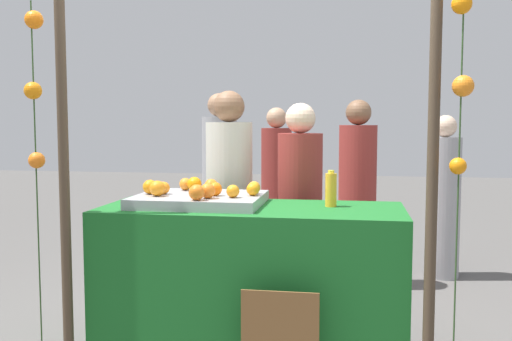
{
  "coord_description": "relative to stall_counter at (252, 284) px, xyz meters",
  "views": [
    {
      "loc": [
        0.57,
        -3.27,
        1.41
      ],
      "look_at": [
        0.0,
        0.15,
        1.12
      ],
      "focal_mm": 40.33,
      "sensor_mm": 36.0,
      "label": 1
    }
  ],
  "objects": [
    {
      "name": "garland_strand_left",
      "position": [
        -1.12,
        -0.38,
        1.12
      ],
      "size": [
        0.11,
        0.11,
        2.05
      ],
      "color": "#2D4C23",
      "rests_on": "ground_plane"
    },
    {
      "name": "canopy_post_left",
      "position": [
        -0.96,
        -0.4,
        0.7
      ],
      "size": [
        0.06,
        0.06,
        2.32
      ],
      "primitive_type": "cylinder",
      "color": "#473828",
      "rests_on": "ground_plane"
    },
    {
      "name": "orange_6",
      "position": [
        -0.27,
        -0.21,
        0.56
      ],
      "size": [
        0.09,
        0.09,
        0.09
      ],
      "primitive_type": "sphere",
      "color": "orange",
      "rests_on": "orange_tray"
    },
    {
      "name": "orange_9",
      "position": [
        -0.22,
        0.0,
        0.56
      ],
      "size": [
        0.08,
        0.08,
        0.08
      ],
      "primitive_type": "sphere",
      "color": "orange",
      "rests_on": "orange_tray"
    },
    {
      "name": "orange_11",
      "position": [
        -0.47,
        0.24,
        0.56
      ],
      "size": [
        0.08,
        0.08,
        0.08
      ],
      "primitive_type": "sphere",
      "color": "orange",
      "rests_on": "orange_tray"
    },
    {
      "name": "crowd_person_2",
      "position": [
        -0.19,
        2.58,
        0.27
      ],
      "size": [
        0.31,
        0.31,
        1.56
      ],
      "color": "maroon",
      "rests_on": "ground_plane"
    },
    {
      "name": "crowd_person_0",
      "position": [
        0.62,
        1.69,
        0.29
      ],
      "size": [
        0.32,
        0.32,
        1.6
      ],
      "color": "maroon",
      "rests_on": "ground_plane"
    },
    {
      "name": "orange_10",
      "position": [
        -0.23,
        -0.12,
        0.56
      ],
      "size": [
        0.09,
        0.09,
        0.09
      ],
      "primitive_type": "sphere",
      "color": "orange",
      "rests_on": "orange_tray"
    },
    {
      "name": "crowd_person_3",
      "position": [
        1.4,
        2.09,
        0.23
      ],
      "size": [
        0.29,
        0.29,
        1.47
      ],
      "color": "#99999E",
      "rests_on": "ground_plane"
    },
    {
      "name": "crowd_person_1",
      "position": [
        -0.7,
        2.19,
        0.33
      ],
      "size": [
        0.34,
        0.34,
        1.69
      ],
      "color": "#99999E",
      "rests_on": "ground_plane"
    },
    {
      "name": "orange_0",
      "position": [
        -0.54,
        0.02,
        0.56
      ],
      "size": [
        0.08,
        0.08,
        0.08
      ],
      "primitive_type": "sphere",
      "color": "orange",
      "rests_on": "orange_tray"
    },
    {
      "name": "garland_strand_right",
      "position": [
        1.07,
        -0.43,
        1.14
      ],
      "size": [
        0.12,
        0.11,
        2.05
      ],
      "color": "#2D4C23",
      "rests_on": "ground_plane"
    },
    {
      "name": "canopy_post_right",
      "position": [
        0.96,
        -0.4,
        0.7
      ],
      "size": [
        0.06,
        0.06,
        2.32
      ],
      "primitive_type": "cylinder",
      "color": "#473828",
      "rests_on": "ground_plane"
    },
    {
      "name": "orange_2",
      "position": [
        -0.55,
        -0.07,
        0.56
      ],
      "size": [
        0.09,
        0.09,
        0.09
      ],
      "primitive_type": "sphere",
      "color": "orange",
      "rests_on": "orange_tray"
    },
    {
      "name": "orange_3",
      "position": [
        -0.1,
        -0.07,
        0.56
      ],
      "size": [
        0.08,
        0.08,
        0.08
      ],
      "primitive_type": "sphere",
      "color": "orange",
      "rests_on": "orange_tray"
    },
    {
      "name": "vendor_left",
      "position": [
        -0.28,
        0.67,
        0.3
      ],
      "size": [
        0.33,
        0.33,
        1.63
      ],
      "color": "beige",
      "rests_on": "ground_plane"
    },
    {
      "name": "orange_8",
      "position": [
        -0.01,
        0.12,
        0.56
      ],
      "size": [
        0.08,
        0.08,
        0.08
      ],
      "primitive_type": "sphere",
      "color": "orange",
      "rests_on": "orange_tray"
    },
    {
      "name": "stall_counter",
      "position": [
        0.0,
        0.0,
        0.0
      ],
      "size": [
        1.75,
        0.72,
        0.92
      ],
      "primitive_type": "cube",
      "color": "#196023",
      "rests_on": "ground_plane"
    },
    {
      "name": "orange_4",
      "position": [
        -0.62,
        0.01,
        0.56
      ],
      "size": [
        0.09,
        0.09,
        0.09
      ],
      "primitive_type": "sphere",
      "color": "orange",
      "rests_on": "orange_tray"
    },
    {
      "name": "orange_5",
      "position": [
        -0.28,
        0.17,
        0.56
      ],
      "size": [
        0.08,
        0.08,
        0.08
      ],
      "primitive_type": "sphere",
      "color": "orange",
      "rests_on": "orange_tray"
    },
    {
      "name": "vendor_right",
      "position": [
        0.22,
        0.66,
        0.26
      ],
      "size": [
        0.31,
        0.31,
        1.54
      ],
      "color": "maroon",
      "rests_on": "ground_plane"
    },
    {
      "name": "orange_7",
      "position": [
        -0.0,
        0.04,
        0.56
      ],
      "size": [
        0.08,
        0.08,
        0.08
      ],
      "primitive_type": "sphere",
      "color": "orange",
      "rests_on": "orange_tray"
    },
    {
      "name": "juice_bottle",
      "position": [
        0.45,
        0.08,
        0.56
      ],
      "size": [
        0.07,
        0.07,
        0.21
      ],
      "color": "gold",
      "rests_on": "stall_counter"
    },
    {
      "name": "orange_1",
      "position": [
        -0.4,
        0.2,
        0.56
      ],
      "size": [
        0.09,
        0.09,
        0.09
      ],
      "primitive_type": "sphere",
      "color": "orange",
      "rests_on": "orange_tray"
    },
    {
      "name": "orange_tray",
      "position": [
        -0.32,
        0.04,
        0.49
      ],
      "size": [
        0.75,
        0.61,
        0.06
      ],
      "primitive_type": "cube",
      "color": "#9EA0A5",
      "rests_on": "stall_counter"
    }
  ]
}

